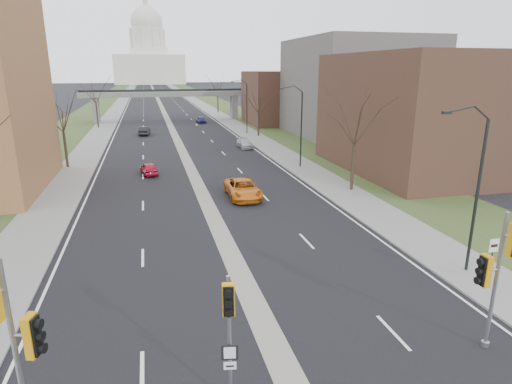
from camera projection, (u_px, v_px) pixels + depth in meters
name	position (u px, v px, depth m)	size (l,w,h in m)	color
road_surface	(158.00, 99.00, 154.25)	(20.00, 600.00, 0.01)	black
median_strip	(158.00, 99.00, 154.25)	(1.20, 600.00, 0.02)	gray
sidewalk_right	(191.00, 98.00, 157.06)	(4.00, 600.00, 0.12)	gray
sidewalk_left	(123.00, 99.00, 151.40)	(4.00, 600.00, 0.12)	gray
grass_verge_right	(207.00, 98.00, 158.47)	(8.00, 600.00, 0.10)	#2A411E
grass_verge_left	(105.00, 100.00, 149.99)	(8.00, 600.00, 0.10)	#2A411E
commercial_block_near	(425.00, 113.00, 44.60)	(16.00, 20.00, 12.00)	#483021
commercial_block_mid	(355.00, 88.00, 67.48)	(18.00, 22.00, 15.00)	#5F5B57
commercial_block_far	(284.00, 98.00, 83.53)	(14.00, 14.00, 10.00)	#483021
pedestrian_bridge	(167.00, 97.00, 87.70)	(34.00, 3.00, 6.45)	slate
capitol	(149.00, 57.00, 307.44)	(48.00, 42.00, 55.75)	silver
streetlight_near	(471.00, 143.00, 20.78)	(2.61, 0.20, 8.70)	black
streetlight_mid	(295.00, 103.00, 45.00)	(2.61, 0.20, 8.70)	black
streetlight_far	(242.00, 91.00, 69.21)	(2.61, 0.20, 8.70)	black
tree_left_b	(61.00, 110.00, 45.13)	(6.75, 6.75, 8.81)	#382B21
tree_left_c	(95.00, 89.00, 76.58)	(7.65, 7.65, 9.99)	#382B21
tree_right_a	(356.00, 116.00, 36.24)	(7.20, 7.20, 9.40)	#382B21
tree_right_b	(258.00, 99.00, 67.21)	(6.30, 6.30, 8.22)	#382B21
tree_right_c	(217.00, 83.00, 104.13)	(7.65, 7.65, 9.99)	#382B21
signal_pole_left	(13.00, 329.00, 11.47)	(1.25, 0.95, 5.68)	gray
signal_pole_median	(229.00, 322.00, 12.71)	(0.56, 0.76, 4.58)	gray
signal_pole_right	(499.00, 264.00, 15.49)	(0.96, 1.01, 5.54)	gray
speed_limit_sign	(492.00, 254.00, 20.77)	(0.53, 0.06, 2.46)	black
car_left_near	(149.00, 168.00, 43.84)	(1.48, 3.67, 1.25)	#B2142F
car_left_far	(145.00, 131.00, 69.94)	(1.47, 4.21, 1.39)	black
car_right_near	(243.00, 189.00, 35.90)	(2.52, 5.47, 1.52)	#C86815
car_right_mid	(245.00, 143.00, 58.65)	(1.72, 4.23, 1.23)	#A2A4AA
car_right_far	(201.00, 120.00, 86.00)	(1.47, 3.65, 1.24)	navy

